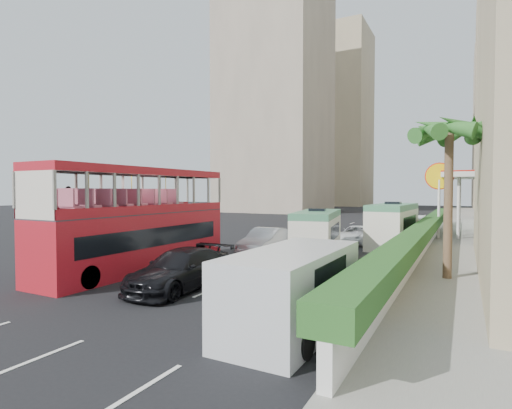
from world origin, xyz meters
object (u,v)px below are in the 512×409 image
Objects in this scene: double_decker_bus at (139,219)px; van_asset at (357,244)px; minibus_near at (317,235)px; panel_van_near at (293,289)px; minibus_far at (393,225)px; car_silver_lane_a at (266,255)px; palm_tree at (448,204)px; car_silver_lane_b at (276,278)px; shell_station at (486,205)px; panel_van_far at (412,227)px; car_black at (181,289)px.

double_decker_bus is 16.67m from van_asset.
van_asset is at bearing 76.07° from minibus_near.
minibus_near reaches higher than van_asset.
van_asset is at bearing 99.13° from panel_van_near.
minibus_far is at bearing 54.83° from double_decker_bus.
palm_tree is (10.16, -2.96, 3.38)m from car_silver_lane_a.
car_silver_lane_a is 1.05× the size of van_asset.
palm_tree is (13.80, 4.00, 0.85)m from double_decker_bus.
shell_station reaches higher than car_silver_lane_b.
palm_tree reaches higher than shell_station.
shell_station is at bearing 24.11° from panel_van_far.
minibus_far reaches higher than car_black.
minibus_far is 18.62m from panel_van_near.
double_decker_bus reaches higher than car_black.
car_silver_lane_a is 0.92× the size of car_black.
minibus_near is at bearing -106.66° from panel_van_far.
car_silver_lane_a is at bearing 174.76° from minibus_near.
panel_van_far is at bearing 88.17° from minibus_far.
panel_van_near reaches higher than panel_van_far.
double_decker_bus is 14.39m from palm_tree.
car_silver_lane_a is 11.11m from palm_tree.
panel_van_near is (10.13, -4.44, -1.40)m from double_decker_bus.
panel_van_near is (3.22, -5.83, 1.13)m from car_silver_lane_b.
car_black is 0.85× the size of palm_tree.
shell_station reaches higher than car_silver_lane_a.
panel_van_near is at bearing -91.92° from panel_van_far.
panel_van_near is at bearing -62.25° from car_silver_lane_a.
car_black reaches higher than car_silver_lane_b.
double_decker_bus is 8.25m from car_silver_lane_a.
minibus_near is (2.45, 9.50, 1.38)m from car_black.
car_silver_lane_b is 13.38m from van_asset.
shell_station reaches higher than van_asset.
car_black is (-2.52, -3.65, 0.00)m from car_silver_lane_b.
panel_van_far is 16.96m from palm_tree.
car_black is at bearing -87.26° from car_silver_lane_a.
double_decker_bus is 2.34× the size of van_asset.
car_black reaches higher than van_asset.
car_silver_lane_a is at bearing -110.22° from van_asset.
car_silver_lane_b is at bearing -100.23° from minibus_far.
panel_van_near is 28.11m from shell_station.
car_black is at bearing -94.68° from van_asset.
palm_tree reaches higher than panel_van_near.
car_black is 17.44m from minibus_far.
panel_van_near is at bearing -84.37° from minibus_near.
car_black is at bearing -146.35° from palm_tree.
panel_van_near reaches higher than car_black.
palm_tree is at bearing 32.76° from car_black.
minibus_far reaches higher than panel_van_far.
shell_station reaches higher than panel_van_far.
shell_station is at bearing 49.69° from minibus_near.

